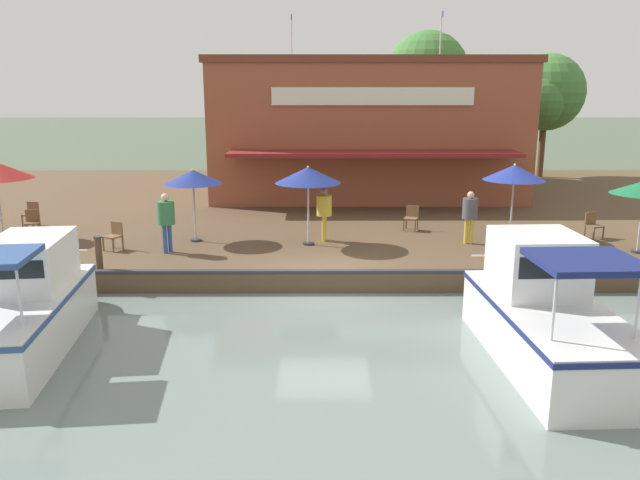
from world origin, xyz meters
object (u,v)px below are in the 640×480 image
object	(u,v)px
patio_umbrella_back_row	(193,177)
tree_upstream_bank	(425,75)
patio_umbrella_near_quay_edge	(514,173)
person_mid_patio	(324,208)
cafe_chair_beside_entrance	(593,224)
cafe_chair_back_row_seat	(32,221)
mooring_post	(99,254)
cafe_chair_mid_patio	(411,217)
cafe_chair_far_corner_seat	(114,234)
patio_umbrella_by_entrance	(308,175)
waterfront_restaurant	(365,127)
tree_behind_restaurant	(544,95)
motorboat_outer_channel	(30,303)
person_at_quay_edge	(166,215)
cafe_chair_facing_river	(31,213)
motorboat_far_downstream	(538,311)
person_near_entrance	(470,211)

from	to	relation	value
patio_umbrella_back_row	tree_upstream_bank	size ratio (longest dim) A/B	0.30
patio_umbrella_near_quay_edge	person_mid_patio	xyz separation A→B (m)	(0.30, -6.10, -1.09)
cafe_chair_beside_entrance	tree_upstream_bank	xyz separation A→B (m)	(-14.59, -3.26, 5.04)
cafe_chair_back_row_seat	mooring_post	world-z (taller)	mooring_post
tree_upstream_bank	cafe_chair_mid_patio	bearing A→B (deg)	-10.63
person_mid_patio	mooring_post	distance (m)	7.00
patio_umbrella_near_quay_edge	cafe_chair_far_corner_seat	world-z (taller)	patio_umbrella_near_quay_edge
patio_umbrella_by_entrance	mooring_post	size ratio (longest dim) A/B	2.58
waterfront_restaurant	patio_umbrella_near_quay_edge	size ratio (longest dim) A/B	5.61
cafe_chair_beside_entrance	waterfront_restaurant	bearing A→B (deg)	-144.80
tree_behind_restaurant	motorboat_outer_channel	bearing A→B (deg)	-40.16
person_mid_patio	person_at_quay_edge	world-z (taller)	person_at_quay_edge
waterfront_restaurant	cafe_chair_back_row_seat	distance (m)	15.07
waterfront_restaurant	cafe_chair_beside_entrance	bearing A→B (deg)	35.20
cafe_chair_facing_river	tree_upstream_bank	bearing A→B (deg)	128.16
motorboat_far_downstream	waterfront_restaurant	bearing A→B (deg)	-172.50
patio_umbrella_by_entrance	person_at_quay_edge	world-z (taller)	patio_umbrella_by_entrance
cafe_chair_beside_entrance	tree_upstream_bank	distance (m)	15.77
cafe_chair_far_corner_seat	person_near_entrance	xyz separation A→B (m)	(-0.72, 10.96, 0.57)
cafe_chair_far_corner_seat	person_at_quay_edge	size ratio (longest dim) A/B	0.47
cafe_chair_far_corner_seat	person_mid_patio	distance (m)	6.51
patio_umbrella_by_entrance	patio_umbrella_near_quay_edge	xyz separation A→B (m)	(-0.79, 6.60, -0.03)
patio_umbrella_back_row	mooring_post	bearing A→B (deg)	-29.18
cafe_chair_beside_entrance	person_near_entrance	bearing A→B (deg)	-80.56
patio_umbrella_by_entrance	cafe_chair_mid_patio	xyz separation A→B (m)	(-2.06, 3.55, -1.71)
waterfront_restaurant	patio_umbrella_near_quay_edge	bearing A→B (deg)	23.01
person_at_quay_edge	patio_umbrella_back_row	bearing A→B (deg)	159.39
patio_umbrella_near_quay_edge	motorboat_far_downstream	xyz separation A→B (m)	(7.82, -1.79, -1.83)
cafe_chair_beside_entrance	motorboat_far_downstream	xyz separation A→B (m)	(7.83, -4.50, -0.14)
waterfront_restaurant	cafe_chair_back_row_seat	size ratio (longest dim) A/B	16.19
patio_umbrella_back_row	person_at_quay_edge	size ratio (longest dim) A/B	1.30
cafe_chair_mid_patio	tree_behind_restaurant	bearing A→B (deg)	145.93
person_mid_patio	cafe_chair_far_corner_seat	bearing A→B (deg)	-80.00
cafe_chair_beside_entrance	person_at_quay_edge	xyz separation A→B (m)	(1.79, -13.49, 0.66)
cafe_chair_far_corner_seat	patio_umbrella_by_entrance	bearing A→B (deg)	96.12
patio_umbrella_near_quay_edge	tree_upstream_bank	bearing A→B (deg)	-177.82
patio_umbrella_near_quay_edge	cafe_chair_facing_river	world-z (taller)	patio_umbrella_near_quay_edge
patio_umbrella_by_entrance	person_near_entrance	size ratio (longest dim) A/B	1.49
person_mid_patio	mooring_post	bearing A→B (deg)	-60.33
patio_umbrella_near_quay_edge	person_near_entrance	distance (m)	2.02
cafe_chair_facing_river	patio_umbrella_back_row	bearing A→B (deg)	69.62
person_near_entrance	tree_behind_restaurant	bearing A→B (deg)	153.89
person_near_entrance	motorboat_outer_channel	size ratio (longest dim) A/B	0.28
cafe_chair_beside_entrance	motorboat_far_downstream	size ratio (longest dim) A/B	0.14
patio_umbrella_by_entrance	tree_upstream_bank	xyz separation A→B (m)	(-15.39, 6.05, 3.32)
patio_umbrella_back_row	cafe_chair_back_row_seat	distance (m)	5.90
mooring_post	motorboat_outer_channel	bearing A→B (deg)	-4.88
patio_umbrella_back_row	patio_umbrella_by_entrance	bearing A→B (deg)	82.33
patio_umbrella_by_entrance	patio_umbrella_near_quay_edge	distance (m)	6.65
person_mid_patio	waterfront_restaurant	bearing A→B (deg)	168.59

